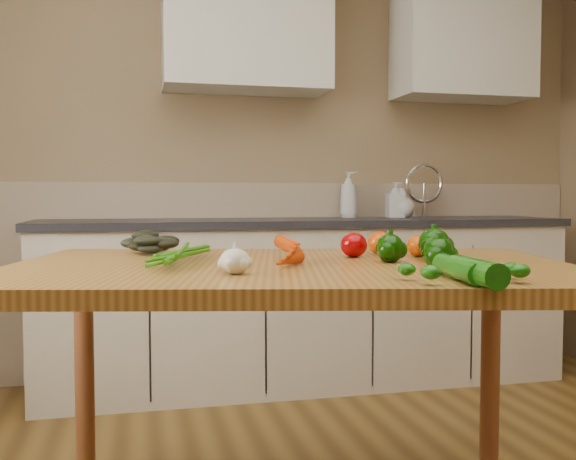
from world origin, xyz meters
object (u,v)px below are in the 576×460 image
(garlic_bulb, at_px, (235,261))
(tomato_c, at_px, (419,246))
(table, at_px, (291,296))
(soap_bottle_a, at_px, (349,194))
(pepper_b, at_px, (434,245))
(soap_bottle_b, at_px, (395,200))
(tomato_a, at_px, (354,245))
(carrot_bunch, at_px, (253,250))
(soap_bottle_c, at_px, (402,203))
(zucchini_b, at_px, (476,271))
(pepper_a, at_px, (390,248))
(zucchini_a, at_px, (459,269))
(leafy_greens, at_px, (151,237))
(pepper_c, at_px, (439,253))
(tomato_b, at_px, (380,243))

(garlic_bulb, xyz_separation_m, tomato_c, (0.62, 0.31, 0.00))
(table, relative_size, soap_bottle_a, 6.51)
(pepper_b, height_order, tomato_c, pepper_b)
(soap_bottle_b, xyz_separation_m, tomato_a, (-0.80, -1.58, -0.13))
(soap_bottle_b, height_order, carrot_bunch, soap_bottle_b)
(soap_bottle_c, distance_m, tomato_c, 1.74)
(table, relative_size, carrot_bunch, 6.00)
(table, xyz_separation_m, pepper_b, (0.43, -0.02, 0.14))
(soap_bottle_c, relative_size, zucchini_b, 0.84)
(pepper_a, distance_m, zucchini_a, 0.40)
(table, height_order, pepper_a, pepper_a)
(zucchini_a, bearing_deg, pepper_a, 90.32)
(soap_bottle_a, relative_size, garlic_bulb, 3.62)
(table, height_order, carrot_bunch, carrot_bunch)
(table, distance_m, pepper_b, 0.45)
(leafy_greens, distance_m, zucchini_a, 1.06)
(soap_bottle_a, xyz_separation_m, soap_bottle_b, (0.25, -0.09, -0.03))
(pepper_b, distance_m, pepper_c, 0.23)
(table, relative_size, zucchini_b, 8.72)
(tomato_c, bearing_deg, pepper_b, -91.87)
(pepper_a, xyz_separation_m, tomato_b, (0.07, 0.24, -0.00))
(soap_bottle_b, bearing_deg, soap_bottle_a, 78.87)
(soap_bottle_b, height_order, tomato_b, soap_bottle_b)
(pepper_b, bearing_deg, leafy_greens, 152.78)
(table, distance_m, pepper_a, 0.31)
(soap_bottle_c, relative_size, tomato_a, 2.03)
(soap_bottle_c, distance_m, carrot_bunch, 2.06)
(soap_bottle_a, relative_size, pepper_c, 3.29)
(tomato_b, xyz_separation_m, tomato_c, (0.09, -0.11, -0.00))
(carrot_bunch, relative_size, zucchini_b, 1.45)
(soap_bottle_b, xyz_separation_m, zucchini_a, (-0.75, -2.14, -0.14))
(leafy_greens, distance_m, zucchini_b, 1.12)
(soap_bottle_c, height_order, pepper_a, soap_bottle_c)
(soap_bottle_a, height_order, soap_bottle_b, soap_bottle_a)
(carrot_bunch, relative_size, garlic_bulb, 3.93)
(carrot_bunch, bearing_deg, zucchini_b, -41.72)
(zucchini_a, distance_m, zucchini_b, 0.07)
(carrot_bunch, bearing_deg, table, 1.93)
(carrot_bunch, bearing_deg, pepper_c, -17.06)
(soap_bottle_c, height_order, tomato_b, soap_bottle_c)
(pepper_a, bearing_deg, table, 171.94)
(soap_bottle_b, distance_m, tomato_a, 1.78)
(tomato_b, bearing_deg, garlic_bulb, -142.09)
(tomato_a, bearing_deg, leafy_greens, 156.17)
(soap_bottle_b, relative_size, tomato_a, 2.48)
(tomato_c, height_order, zucchini_a, tomato_c)
(tomato_c, bearing_deg, garlic_bulb, -153.35)
(pepper_a, distance_m, zucchini_b, 0.47)
(garlic_bulb, relative_size, pepper_b, 0.79)
(tomato_c, height_order, zucchini_b, tomato_c)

